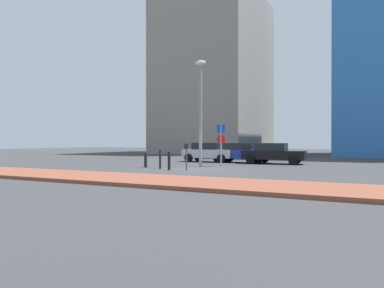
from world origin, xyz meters
name	(u,v)px	position (x,y,z in m)	size (l,w,h in m)	color
ground_plane	(186,169)	(0.00, 0.00, 0.00)	(120.00, 120.00, 0.00)	#38383A
sidewalk_brick	(112,178)	(0.00, -6.50, 0.07)	(40.00, 3.40, 0.14)	brown
parked_car_silver	(209,152)	(-1.88, 7.28, 0.77)	(3.95, 1.93, 1.47)	#B7BABF
parked_car_blue	(241,152)	(0.63, 7.54, 0.75)	(4.53, 1.93, 1.45)	#1E389E
parked_car_black	(273,153)	(3.15, 7.10, 0.76)	(4.35, 2.25, 1.45)	black
parking_sign_post	(221,140)	(0.90, 2.97, 1.67)	(0.60, 0.10, 2.66)	gray
parking_meter	(186,153)	(0.48, -0.91, 0.94)	(0.18, 0.14, 1.45)	#4C4C51
street_lamp	(201,104)	(-0.19, 2.24, 3.92)	(0.70, 0.36, 6.61)	gray
traffic_bollard_near	(146,160)	(-2.87, 0.13, 0.44)	(0.17, 0.17, 0.87)	black
traffic_bollard_mid	(160,159)	(-1.41, -0.55, 0.55)	(0.12, 0.12, 1.10)	black
traffic_bollard_far	(169,161)	(-0.50, -1.08, 0.51)	(0.16, 0.16, 1.01)	black
building_under_construction	(215,76)	(-10.24, 28.04, 10.60)	(12.23, 15.74, 21.20)	gray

